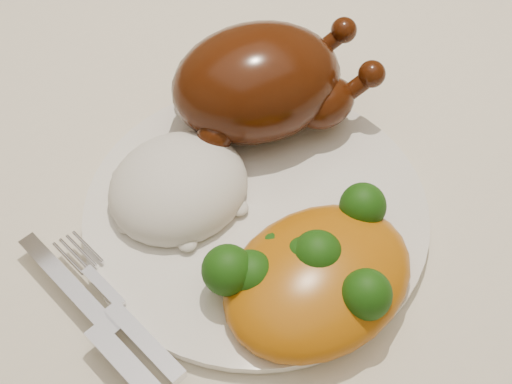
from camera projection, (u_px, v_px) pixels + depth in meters
floor at (240, 367)px, 1.30m from camera, size 4.00×4.00×0.00m
dining_table at (229, 110)px, 0.77m from camera, size 1.60×0.90×0.76m
tablecloth at (227, 59)px, 0.72m from camera, size 1.73×1.03×0.18m
dinner_plate at (256, 212)px, 0.55m from camera, size 0.27×0.27×0.01m
roast_chicken at (262, 82)px, 0.57m from camera, size 0.19×0.15×0.09m
rice_mound at (179, 187)px, 0.55m from camera, size 0.12×0.11×0.06m
mac_and_cheese at (318, 273)px, 0.50m from camera, size 0.15×0.12×0.06m
cutlery at (115, 328)px, 0.48m from camera, size 0.04×0.17×0.01m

